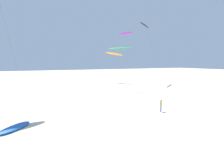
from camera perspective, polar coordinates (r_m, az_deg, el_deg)
The scene contains 6 objects.
flying_kite_0 at distance 43.25m, azimuth 2.58°, elevation 10.83°, with size 5.36×9.67×10.07m.
flying_kite_2 at distance 60.05m, azimuth 9.90°, elevation 17.21°, with size 7.49×12.87×18.13m.
flying_kite_3 at distance 72.27m, azimuth 4.21°, elevation 15.07°, with size 6.23×11.23×18.01m.
flying_kite_8 at distance 59.46m, azimuth 0.55°, elevation 9.19°, with size 5.37×7.65×10.03m.
grounded_kite_0 at distance 21.27m, azimuth -27.45°, elevation -11.63°, with size 3.60×3.77×0.34m.
person_mid_field at distance 25.75m, azimuth 14.67°, elevation -6.22°, with size 0.41×0.36×1.67m.
Camera 1 is at (-6.96, 0.92, 6.62)m, focal length 30.07 mm.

